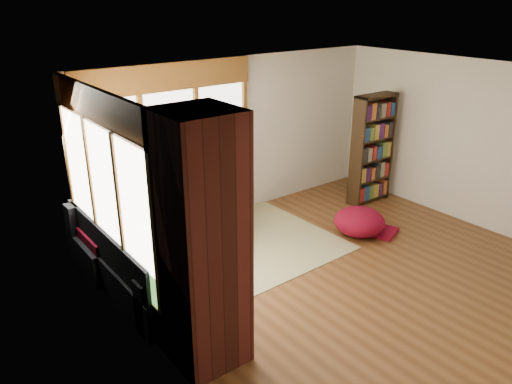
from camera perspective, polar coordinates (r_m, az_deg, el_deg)
floor at (r=6.99m, az=9.90°, el=-8.69°), size 5.50×5.50×0.00m
ceiling at (r=6.11m, az=11.50°, el=12.81°), size 5.50×5.50×0.00m
wall_back at (r=8.23m, az=-2.28°, el=6.22°), size 5.50×0.04×2.60m
wall_left at (r=4.91m, az=-11.82°, el=-5.52°), size 0.04×5.00×2.60m
wall_right at (r=8.60m, az=23.22°, el=5.14°), size 0.04×5.00×2.60m
windows_back at (r=7.59m, az=-9.61°, el=4.97°), size 2.82×0.10×1.90m
windows_left at (r=5.92m, az=-16.74°, el=-0.60°), size 0.10×2.62×1.90m
roller_blind at (r=6.55m, az=-19.55°, el=4.92°), size 0.03×0.72×0.90m
brick_chimney at (r=4.77m, az=-6.17°, el=-5.97°), size 0.70×0.70×2.60m
sectional_sofa at (r=7.03m, az=-11.51°, el=-5.82°), size 2.20×2.20×0.80m
area_rug at (r=7.39m, az=-2.92°, el=-6.55°), size 3.14×2.43×0.01m
bookshelf at (r=8.97m, az=13.13°, el=4.76°), size 0.83×0.28×1.93m
pouf at (r=7.90m, az=11.74°, el=-3.25°), size 0.94×0.94×0.42m
dog_tan at (r=7.01m, az=-8.72°, el=-1.13°), size 1.06×1.09×0.54m
dog_brindle at (r=6.03m, az=-11.95°, el=-6.22°), size 0.56×0.76×0.38m
throw_pillows at (r=6.91m, az=-11.34°, el=-2.06°), size 1.98×1.68×0.45m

